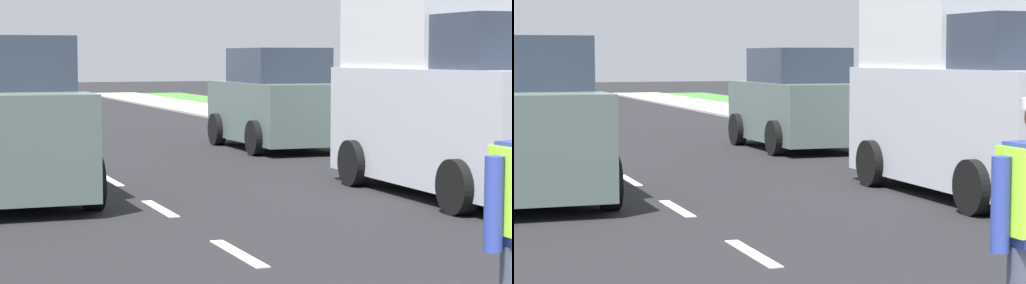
# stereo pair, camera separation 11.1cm
# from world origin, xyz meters

# --- Properties ---
(ground_plane) EXTENTS (96.00, 96.00, 0.00)m
(ground_plane) POSITION_xyz_m (0.00, 21.00, 0.00)
(ground_plane) COLOR black
(lane_center_line) EXTENTS (0.14, 46.40, 0.01)m
(lane_center_line) POSITION_xyz_m (0.00, 25.20, 0.00)
(lane_center_line) COLOR silver
(lane_center_line) RESTS_ON ground
(delivery_truck) EXTENTS (2.16, 4.60, 3.54)m
(delivery_truck) POSITION_xyz_m (4.21, 8.65, 1.61)
(delivery_truck) COLOR silver
(delivery_truck) RESTS_ON ground
(car_parked_far) EXTENTS (1.99, 3.87, 2.07)m
(car_parked_far) POSITION_xyz_m (4.31, 15.74, 0.96)
(car_parked_far) COLOR slate
(car_parked_far) RESTS_ON ground
(car_oncoming_lead) EXTENTS (1.95, 3.86, 2.17)m
(car_oncoming_lead) POSITION_xyz_m (-1.67, 10.12, 1.00)
(car_oncoming_lead) COLOR slate
(car_oncoming_lead) RESTS_ON ground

